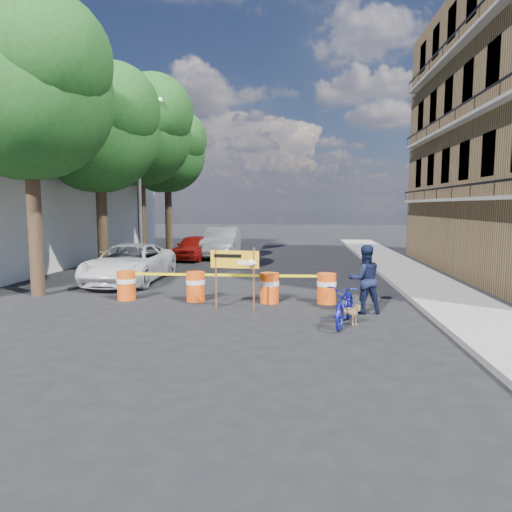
% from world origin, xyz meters
% --- Properties ---
extents(ground, '(120.00, 120.00, 0.00)m').
position_xyz_m(ground, '(0.00, 0.00, 0.00)').
color(ground, black).
rests_on(ground, ground).
extents(sidewalk_east, '(2.40, 40.00, 0.15)m').
position_xyz_m(sidewalk_east, '(6.20, 6.00, 0.07)').
color(sidewalk_east, gray).
rests_on(sidewalk_east, ground).
extents(white_building, '(8.00, 22.00, 6.00)m').
position_xyz_m(white_building, '(-13.00, 10.00, 3.00)').
color(white_building, silver).
rests_on(white_building, ground).
extents(tree_near, '(5.46, 5.20, 9.15)m').
position_xyz_m(tree_near, '(-6.73, 2.00, 6.36)').
color(tree_near, '#332316').
rests_on(tree_near, ground).
extents(tree_mid_a, '(5.25, 5.00, 8.68)m').
position_xyz_m(tree_mid_a, '(-6.74, 7.00, 6.01)').
color(tree_mid_a, '#332316').
rests_on(tree_mid_a, ground).
extents(tree_mid_b, '(5.67, 5.40, 9.62)m').
position_xyz_m(tree_mid_b, '(-6.73, 12.00, 6.71)').
color(tree_mid_b, '#332316').
rests_on(tree_mid_b, ground).
extents(tree_far, '(5.04, 4.80, 8.84)m').
position_xyz_m(tree_far, '(-6.74, 17.00, 6.22)').
color(tree_far, '#332316').
rests_on(tree_far, ground).
extents(streetlamp, '(1.25, 0.18, 8.00)m').
position_xyz_m(streetlamp, '(-5.93, 9.50, 4.38)').
color(streetlamp, gray).
rests_on(streetlamp, ground).
extents(barrel_far_left, '(0.58, 0.58, 0.90)m').
position_xyz_m(barrel_far_left, '(-3.68, 1.61, 0.47)').
color(barrel_far_left, '#EB3F0D').
rests_on(barrel_far_left, ground).
extents(barrel_mid_left, '(0.58, 0.58, 0.90)m').
position_xyz_m(barrel_mid_left, '(-1.50, 1.61, 0.47)').
color(barrel_mid_left, '#EB3F0D').
rests_on(barrel_mid_left, ground).
extents(barrel_mid_right, '(0.58, 0.58, 0.90)m').
position_xyz_m(barrel_mid_right, '(0.76, 1.59, 0.47)').
color(barrel_mid_right, '#EB3F0D').
rests_on(barrel_mid_right, ground).
extents(barrel_far_right, '(0.58, 0.58, 0.90)m').
position_xyz_m(barrel_far_right, '(2.46, 1.68, 0.47)').
color(barrel_far_right, '#EB3F0D').
rests_on(barrel_far_right, ground).
extents(detour_sign, '(1.37, 0.27, 1.76)m').
position_xyz_m(detour_sign, '(0.02, 0.56, 1.29)').
color(detour_sign, '#592D19').
rests_on(detour_sign, ground).
extents(pedestrian, '(1.03, 0.87, 1.86)m').
position_xyz_m(pedestrian, '(3.40, 0.51, 0.93)').
color(pedestrian, black).
rests_on(pedestrian, ground).
extents(bicycle, '(0.94, 1.17, 1.95)m').
position_xyz_m(bicycle, '(2.77, -0.80, 0.98)').
color(bicycle, '#13179F').
rests_on(bicycle, ground).
extents(dog, '(0.74, 0.55, 0.57)m').
position_xyz_m(dog, '(2.83, -0.77, 0.28)').
color(dog, tan).
rests_on(dog, ground).
extents(suv_white, '(2.39, 5.18, 1.44)m').
position_xyz_m(suv_white, '(-4.80, 4.81, 0.72)').
color(suv_white, silver).
rests_on(suv_white, ground).
extents(sedan_red, '(2.03, 4.10, 1.34)m').
position_xyz_m(sedan_red, '(-4.05, 12.37, 0.67)').
color(sedan_red, '#98130C').
rests_on(sedan_red, ground).
extents(sedan_silver, '(2.00, 5.19, 1.69)m').
position_xyz_m(sedan_silver, '(-2.80, 13.90, 0.84)').
color(sedan_silver, '#B1B4B8').
rests_on(sedan_silver, ground).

